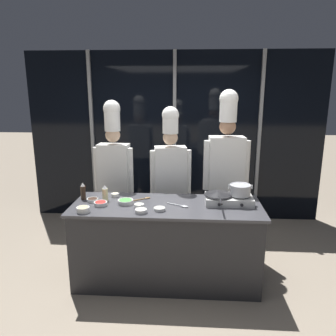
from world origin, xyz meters
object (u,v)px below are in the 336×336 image
Objects in this scene: portable_stove at (229,200)px; prep_bowl_scallions at (126,202)px; squeeze_bottle_soy at (83,191)px; frying_pan at (218,193)px; prep_bowl_ginger at (83,209)px; prep_bowl_noodles at (115,195)px; prep_bowl_bell_pepper at (101,203)px; prep_bowl_onion at (159,209)px; chef_sous at (170,169)px; chef_line at (226,161)px; stock_pot at (240,190)px; squeeze_bottle_oil at (105,193)px; prep_bowl_garlic at (141,211)px; prep_bowl_soy_glaze at (93,200)px; prep_bowl_bean_sprouts at (139,205)px; serving_spoon_solid at (145,198)px; chef_head at (114,165)px; serving_spoon_slotted at (182,206)px.

prep_bowl_scallions is at bearing -175.69° from portable_stove.
portable_stove is 2.56× the size of squeeze_bottle_soy.
frying_pan is 4.05× the size of prep_bowl_ginger.
prep_bowl_noodles is 0.63× the size of prep_bowl_bell_pepper.
prep_bowl_onion is (-0.62, -0.25, -0.10)m from frying_pan.
chef_sous reaches higher than portable_stove.
chef_line is at bearing 30.04° from prep_bowl_bell_pepper.
stock_pot is at bearing 3.92° from prep_bowl_scallions.
squeeze_bottle_oil reaches higher than prep_bowl_garlic.
prep_bowl_soy_glaze is 1.20× the size of prep_bowl_bean_sprouts.
prep_bowl_onion is (0.64, -0.26, -0.07)m from squeeze_bottle_oil.
stock_pot is 0.12× the size of chef_line.
chef_sous is (0.29, 0.81, 0.20)m from prep_bowl_bean_sprouts.
prep_bowl_scallions is (-1.13, -0.09, -0.02)m from portable_stove.
prep_bowl_garlic is at bearing -50.14° from prep_bowl_scallions.
serving_spoon_solid is at bearing 42.63° from prep_bowl_scallions.
chef_line is (-0.09, 0.67, 0.17)m from stock_pot.
prep_bowl_garlic is at bearing -158.07° from prep_bowl_onion.
prep_bowl_garlic is at bearing 120.55° from chef_head.
prep_bowl_onion is at bearing 7.30° from prep_bowl_ginger.
chef_sous reaches higher than squeeze_bottle_oil.
prep_bowl_bell_pepper is (-1.51, -0.15, -0.14)m from stock_pot.
chef_sous is (0.06, 0.88, 0.20)m from prep_bowl_onion.
prep_bowl_scallions is (0.25, -0.09, -0.06)m from squeeze_bottle_oil.
prep_bowl_noodles is 0.74× the size of prep_bowl_garlic.
prep_bowl_onion is at bearing -22.61° from squeeze_bottle_oil.
portable_stove is 0.73m from chef_line.
chef_sous is at bearing 57.56° from prep_bowl_scallions.
chef_line is (0.77, 0.93, 0.31)m from prep_bowl_onion.
prep_bowl_noodles is at bearing 17.83° from chef_line.
frying_pan is 1.28m from prep_bowl_bell_pepper.
squeeze_bottle_oil is 0.17m from prep_bowl_bell_pepper.
prep_bowl_onion is 0.06× the size of chef_line.
frying_pan is 2.24× the size of serving_spoon_slotted.
squeeze_bottle_soy is at bearing 107.20° from prep_bowl_ginger.
stock_pot reaches higher than squeeze_bottle_soy.
serving_spoon_slotted is at bearing 93.48° from chef_sous.
chef_sous reaches higher than prep_bowl_noodles.
prep_bowl_scallions reaches higher than prep_bowl_garlic.
prep_bowl_garlic is at bearing -153.00° from serving_spoon_slotted.
squeeze_bottle_soy reaches higher than prep_bowl_scallions.
prep_bowl_noodles is 0.61m from prep_bowl_garlic.
chef_sous is 0.90× the size of chef_line.
frying_pan is 4.39× the size of prep_bowl_garlic.
serving_spoon_solid is at bearing 133.70° from chef_head.
frying_pan is at bearing 73.78° from chef_line.
prep_bowl_bean_sprouts reaches higher than serving_spoon_solid.
stock_pot is at bearing 17.74° from prep_bowl_garlic.
chef_head is (-1.30, 0.68, 0.14)m from frying_pan.
serving_spoon_solid is at bearing 153.56° from serving_spoon_slotted.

